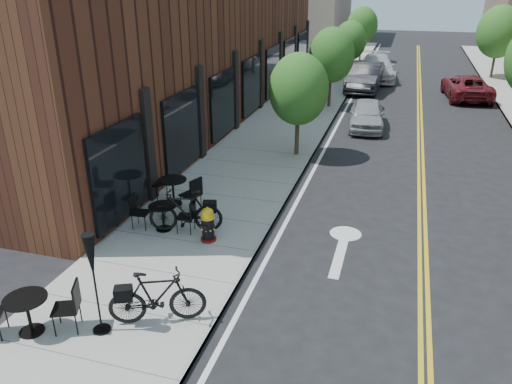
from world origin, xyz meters
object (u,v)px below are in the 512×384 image
(bicycle_right, at_px, (157,297))
(bistro_set_a, at_px, (27,310))
(bistro_set_b, at_px, (163,214))
(parked_car_b, at_px, (365,77))
(bicycle_left, at_px, (185,211))
(parked_car_a, at_px, (367,114))
(parked_car_c, at_px, (377,68))
(parked_car_far, at_px, (467,87))
(bistro_set_c, at_px, (173,188))
(patio_umbrella, at_px, (92,263))
(fire_hydrant, at_px, (208,225))

(bicycle_right, relative_size, bistro_set_a, 1.00)
(bistro_set_b, xyz_separation_m, parked_car_b, (3.52, 20.00, 0.25))
(bistro_set_a, height_order, bistro_set_b, bistro_set_a)
(bicycle_left, distance_m, parked_car_b, 20.13)
(bicycle_right, distance_m, parked_car_a, 15.66)
(bistro_set_a, distance_m, parked_car_a, 17.13)
(bicycle_left, bearing_deg, bicycle_right, -0.24)
(bistro_set_b, xyz_separation_m, parked_car_c, (3.92, 23.81, 0.21))
(bicycle_right, height_order, parked_car_far, parked_car_far)
(bistro_set_c, bearing_deg, parked_car_b, 98.46)
(patio_umbrella, xyz_separation_m, parked_car_a, (3.60, 16.00, -0.98))
(bicycle_right, distance_m, parked_car_c, 27.48)
(fire_hydrant, height_order, bicycle_left, bicycle_left)
(bicycle_right, xyz_separation_m, bistro_set_b, (-1.65, 3.58, -0.11))
(patio_umbrella, xyz_separation_m, parked_car_b, (2.80, 24.14, -0.80))
(bicycle_left, relative_size, bistro_set_b, 1.13)
(bicycle_left, height_order, parked_car_b, parked_car_b)
(parked_car_a, bearing_deg, bistro_set_a, -111.21)
(bicycle_left, xyz_separation_m, parked_car_c, (3.29, 23.73, 0.08))
(parked_car_a, bearing_deg, fire_hydrant, -108.41)
(parked_car_a, relative_size, parked_car_far, 0.78)
(parked_car_b, bearing_deg, bicycle_right, -91.43)
(bicycle_left, distance_m, bistro_set_a, 4.79)
(fire_hydrant, distance_m, bistro_set_b, 1.39)
(bicycle_right, height_order, bistro_set_a, bicycle_right)
(bistro_set_c, height_order, parked_car_a, parked_car_a)
(bistro_set_b, bearing_deg, bistro_set_a, -102.34)
(bicycle_left, height_order, bistro_set_c, bicycle_left)
(patio_umbrella, height_order, parked_car_b, patio_umbrella)
(patio_umbrella, height_order, parked_car_c, patio_umbrella)
(bistro_set_a, bearing_deg, bicycle_right, 0.35)
(patio_umbrella, bearing_deg, parked_car_c, 83.46)
(fire_hydrant, height_order, parked_car_far, parked_car_far)
(bistro_set_a, xyz_separation_m, parked_car_far, (9.73, 24.07, 0.04))
(bicycle_right, bearing_deg, bistro_set_c, -1.49)
(bistro_set_a, xyz_separation_m, parked_car_c, (4.47, 28.38, 0.16))
(patio_umbrella, relative_size, parked_car_a, 0.56)
(bicycle_right, relative_size, bistro_set_b, 1.10)
(patio_umbrella, xyz_separation_m, parked_car_c, (3.20, 27.96, -0.83))
(bicycle_left, xyz_separation_m, patio_umbrella, (0.09, -4.23, 0.92))
(bistro_set_a, distance_m, patio_umbrella, 1.66)
(bicycle_right, bearing_deg, parked_car_far, -41.61)
(patio_umbrella, height_order, parked_car_far, patio_umbrella)
(bicycle_right, relative_size, bistro_set_c, 0.97)
(parked_car_far, bearing_deg, parked_car_a, 51.67)
(bicycle_right, xyz_separation_m, parked_car_far, (7.52, 23.08, -0.02))
(fire_hydrant, relative_size, patio_umbrella, 0.45)
(bicycle_left, relative_size, parked_car_far, 0.40)
(bistro_set_c, distance_m, parked_car_far, 20.35)
(parked_car_b, bearing_deg, parked_car_c, 87.04)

